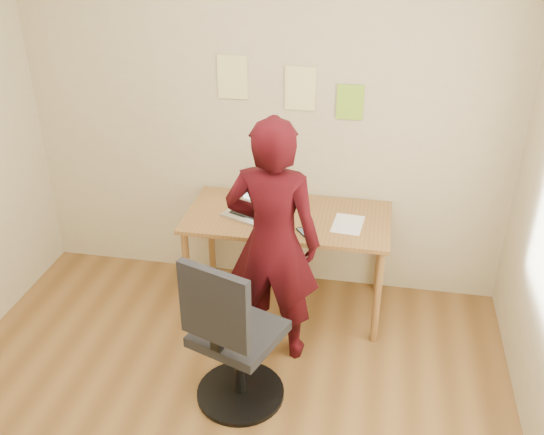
% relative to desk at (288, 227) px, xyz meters
% --- Properties ---
extents(room, '(3.58, 3.58, 2.78)m').
position_rel_desk_xyz_m(room, '(-0.23, -1.38, 0.70)').
color(room, brown).
rests_on(room, ground).
extents(desk, '(1.40, 0.70, 0.74)m').
position_rel_desk_xyz_m(desk, '(0.00, 0.00, 0.00)').
color(desk, olive).
rests_on(desk, ground).
extents(laptop, '(0.46, 0.43, 0.26)m').
position_rel_desk_xyz_m(laptop, '(-0.22, 0.01, 0.14)').
color(laptop, '#B6B6BE').
rests_on(laptop, desk).
extents(paper_sheet, '(0.22, 0.29, 0.00)m').
position_rel_desk_xyz_m(paper_sheet, '(0.41, -0.04, 0.09)').
color(paper_sheet, white).
rests_on(paper_sheet, desk).
extents(phone, '(0.12, 0.14, 0.01)m').
position_rel_desk_xyz_m(phone, '(0.14, -0.21, 0.09)').
color(phone, black).
rests_on(phone, desk).
extents(wall_note_left, '(0.21, 0.00, 0.30)m').
position_rel_desk_xyz_m(wall_note_left, '(-0.45, 0.36, 0.93)').
color(wall_note_left, '#FEEE98').
rests_on(wall_note_left, room).
extents(wall_note_mid, '(0.21, 0.00, 0.30)m').
position_rel_desk_xyz_m(wall_note_mid, '(0.02, 0.36, 0.88)').
color(wall_note_mid, '#FEEE98').
rests_on(wall_note_mid, room).
extents(wall_note_right, '(0.18, 0.00, 0.24)m').
position_rel_desk_xyz_m(wall_note_right, '(0.36, 0.36, 0.80)').
color(wall_note_right, '#92CC2D').
rests_on(wall_note_right, room).
extents(office_chair, '(0.58, 0.59, 1.02)m').
position_rel_desk_xyz_m(office_chair, '(-0.15, -1.03, -0.22)').
color(office_chair, black).
rests_on(office_chair, ground).
extents(person, '(0.61, 0.42, 1.62)m').
position_rel_desk_xyz_m(person, '(-0.01, -0.50, 0.16)').
color(person, '#35070C').
rests_on(person, ground).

